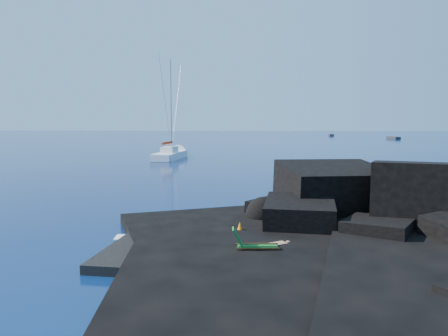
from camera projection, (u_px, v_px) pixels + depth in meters
The scene contains 11 objects.
ground at pixel (101, 257), 16.91m from camera, with size 400.00×400.00×0.00m, color #030331.
headland at pixel (413, 240), 19.22m from camera, with size 24.00×24.00×3.60m, color black, non-canonical shape.
beach at pixel (217, 255), 17.17m from camera, with size 8.50×6.00×0.70m, color black.
surf_foam at pixel (234, 227), 21.62m from camera, with size 10.00×8.00×0.06m, color white, non-canonical shape.
sailboat at pixel (171, 159), 59.88m from camera, with size 2.71×12.94×13.57m, color white, non-canonical shape.
deck_chair at pixel (257, 240), 15.89m from camera, with size 1.63×0.71×1.12m, color #166322, non-canonical shape.
towel at pixel (277, 250), 16.55m from camera, with size 1.78×0.85×0.05m, color white.
sunbather at pixel (277, 246), 16.53m from camera, with size 1.70×0.50×0.27m, color tan, non-canonical shape.
marker_cone at pixel (240, 229), 18.60m from camera, with size 0.40×0.40×0.61m, color orange.
distant_boat_a at pixel (331, 136), 146.44m from camera, with size 1.48×4.77×0.64m, color #2B2B31.
distant_boat_b at pixel (393, 139), 122.70m from camera, with size 1.56×5.02×0.67m, color #25252A.
Camera 1 is at (5.61, -16.16, 5.27)m, focal length 35.00 mm.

